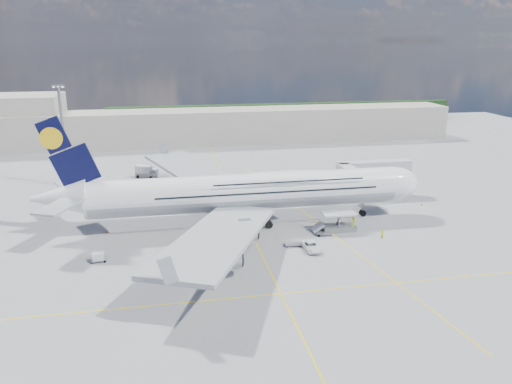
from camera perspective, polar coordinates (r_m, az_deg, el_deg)
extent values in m
plane|color=gray|center=(92.64, -0.03, -5.75)|extent=(300.00, 300.00, 0.00)
cube|color=yellow|center=(92.64, -0.03, -5.75)|extent=(0.25, 220.00, 0.01)
cube|color=yellow|center=(74.98, 2.86, -11.54)|extent=(120.00, 0.25, 0.01)
cube|color=yellow|center=(104.89, 6.49, -3.09)|extent=(14.16, 99.06, 0.01)
cylinder|color=white|center=(99.61, -1.10, 0.05)|extent=(62.00, 7.20, 7.20)
cylinder|color=#9EA0A5|center=(99.66, -1.10, -0.04)|extent=(60.76, 7.13, 7.13)
ellipsoid|color=white|center=(100.65, 3.39, 1.37)|extent=(36.00, 6.84, 3.76)
ellipsoid|color=white|center=(108.94, 15.19, 0.93)|extent=(11.52, 7.20, 7.20)
ellipsoid|color=black|center=(110.21, 16.74, 1.31)|extent=(3.84, 4.16, 1.44)
cone|color=white|center=(100.06, -21.58, -0.62)|extent=(10.00, 6.84, 6.84)
cube|color=black|center=(97.57, -20.98, 4.38)|extent=(11.02, 0.46, 14.61)
cylinder|color=yellow|center=(97.51, -22.35, 5.73)|extent=(4.00, 0.60, 4.00)
cube|color=#999EA3|center=(118.17, -6.56, 2.05)|extent=(25.49, 39.15, 3.35)
cube|color=#999EA3|center=(80.27, -4.34, -5.16)|extent=(25.49, 39.15, 3.35)
cylinder|color=#B7BABF|center=(112.09, -3.68, 0.03)|extent=(5.20, 3.50, 3.50)
cylinder|color=#B7BABF|center=(121.72, -6.40, 1.32)|extent=(5.20, 3.50, 3.50)
cylinder|color=#B7BABF|center=(88.68, -1.64, -4.59)|extent=(5.20, 3.50, 3.50)
cylinder|color=#B7BABF|center=(78.53, -3.68, -7.57)|extent=(5.20, 3.50, 3.50)
cylinder|color=gray|center=(107.83, 12.13, -1.58)|extent=(0.44, 0.44, 3.80)
cylinder|color=black|center=(108.32, 12.08, -2.35)|extent=(1.30, 0.90, 1.30)
cylinder|color=gray|center=(101.04, -1.08, -2.45)|extent=(0.56, 0.56, 3.80)
cylinder|color=black|center=(104.50, -1.38, -2.63)|extent=(1.50, 0.90, 1.50)
cube|color=#B7B7BC|center=(114.08, 10.64, 2.10)|extent=(3.00, 10.00, 2.60)
cube|color=#B7B7BC|center=(121.58, 13.32, 2.85)|extent=(18.00, 3.00, 2.60)
cylinder|color=gray|center=(118.41, 10.93, 0.85)|extent=(0.80, 0.80, 7.10)
cylinder|color=black|center=(119.29, 10.85, -0.58)|extent=(0.90, 0.80, 0.90)
cylinder|color=gray|center=(125.87, 16.55, 1.40)|extent=(1.00, 1.00, 7.10)
cube|color=gray|center=(126.72, 16.43, 0.03)|extent=(2.00, 2.00, 0.80)
cylinder|color=#B7B7BC|center=(110.67, 11.34, 1.60)|extent=(3.60, 3.60, 2.80)
cube|color=silver|center=(98.33, 9.44, -2.44)|extent=(6.50, 3.20, 0.35)
cube|color=gray|center=(99.33, 9.36, -4.04)|extent=(6.50, 3.20, 1.10)
cube|color=gray|center=(98.81, 9.40, -3.23)|extent=(0.22, 1.99, 3.00)
cylinder|color=black|center=(97.52, 8.15, -4.52)|extent=(0.70, 0.30, 0.70)
cube|color=silver|center=(97.86, 7.05, -3.99)|extent=(2.16, 2.60, 1.60)
cylinder|color=gray|center=(133.27, -21.10, 5.76)|extent=(0.70, 0.70, 25.00)
cube|color=gray|center=(131.66, -21.69, 11.18)|extent=(3.00, 0.40, 0.60)
cube|color=#B2AD9E|center=(182.14, -5.63, 7.45)|extent=(180.00, 16.00, 12.00)
cube|color=#B2AD9E|center=(193.65, -27.07, 7.16)|extent=(40.00, 22.00, 18.00)
cube|color=#193814|center=(233.02, 3.29, 9.07)|extent=(160.00, 6.00, 8.00)
cube|color=gray|center=(85.28, -10.53, -7.90)|extent=(2.99, 2.04, 0.16)
cylinder|color=black|center=(84.86, -11.26, -8.17)|extent=(0.40, 0.16, 0.40)
cylinder|color=black|center=(85.83, -9.79, -7.78)|extent=(0.40, 0.16, 0.40)
cube|color=silver|center=(84.98, -10.55, -7.46)|extent=(2.26, 1.78, 1.37)
cube|color=gray|center=(88.72, -3.59, -6.57)|extent=(3.66, 2.49, 0.20)
cylinder|color=black|center=(88.03, -4.40, -6.89)|extent=(0.49, 0.20, 0.49)
cylinder|color=black|center=(89.54, -2.79, -6.43)|extent=(0.49, 0.20, 0.49)
cube|color=silver|center=(88.37, -3.60, -6.04)|extent=(2.76, 2.18, 1.67)
cube|color=gray|center=(89.23, -3.14, -6.46)|extent=(3.33, 2.64, 0.18)
cylinder|color=black|center=(88.61, -3.85, -6.73)|extent=(0.43, 0.18, 0.43)
cylinder|color=black|center=(89.96, -2.44, -6.33)|extent=(0.43, 0.18, 0.43)
cube|color=gray|center=(88.77, -17.54, -7.42)|extent=(2.76, 1.71, 0.16)
cylinder|color=black|center=(88.49, -18.24, -7.65)|extent=(0.38, 0.16, 0.38)
cylinder|color=black|center=(89.16, -16.83, -7.33)|extent=(0.38, 0.16, 0.38)
cube|color=silver|center=(88.50, -17.58, -7.01)|extent=(2.06, 1.53, 1.31)
cube|color=gray|center=(91.13, 4.24, -5.96)|extent=(3.04, 1.77, 0.18)
cylinder|color=black|center=(90.38, 3.61, -6.24)|extent=(0.43, 0.18, 0.43)
cylinder|color=black|center=(91.99, 4.86, -5.84)|extent=(0.43, 0.18, 0.43)
cube|color=gray|center=(96.60, 7.78, -4.71)|extent=(3.30, 2.31, 0.18)
cylinder|color=black|center=(95.77, 7.21, -4.97)|extent=(0.44, 0.18, 0.44)
cylinder|color=black|center=(97.54, 8.34, -4.60)|extent=(0.44, 0.18, 0.44)
cube|color=silver|center=(90.21, -2.44, -5.95)|extent=(2.69, 1.28, 1.24)
cube|color=black|center=(89.92, -2.45, -5.50)|extent=(0.97, 1.16, 0.48)
cylinder|color=black|center=(89.75, -3.00, -6.33)|extent=(0.61, 0.24, 0.61)
cylinder|color=black|center=(90.96, -1.89, -5.99)|extent=(0.61, 0.24, 0.61)
cube|color=gray|center=(124.41, -8.24, 0.48)|extent=(6.06, 3.88, 1.75)
cube|color=silver|center=(123.94, -8.55, 1.20)|extent=(4.68, 3.46, 1.92)
cube|color=silver|center=(124.29, -7.25, 0.88)|extent=(2.16, 2.42, 1.40)
cube|color=black|center=(124.28, -6.97, 0.98)|extent=(0.71, 1.69, 0.79)
cylinder|color=black|center=(123.65, -7.32, 0.23)|extent=(0.96, 0.31, 0.96)
cylinder|color=black|center=(125.43, -9.13, 0.39)|extent=(0.96, 0.31, 0.96)
cube|color=orange|center=(124.10, -8.54, 0.93)|extent=(4.74, 3.52, 0.44)
cube|color=gray|center=(138.16, -12.42, 1.91)|extent=(6.03, 4.43, 1.75)
cube|color=silver|center=(137.77, -12.72, 2.57)|extent=(4.74, 3.84, 1.93)
cube|color=silver|center=(137.90, -11.53, 2.28)|extent=(2.31, 2.51, 1.40)
cube|color=black|center=(137.85, -11.28, 2.37)|extent=(0.90, 1.63, 0.79)
cylinder|color=black|center=(137.23, -11.62, 1.69)|extent=(0.96, 0.31, 0.96)
cylinder|color=black|center=(139.32, -13.20, 1.82)|extent=(0.96, 0.31, 0.96)
imported|color=white|center=(89.46, 6.33, -6.20)|extent=(2.60, 5.41, 1.49)
imported|color=#92E418|center=(98.96, 10.96, -3.96)|extent=(0.82, 0.70, 1.91)
imported|color=#E4F219|center=(102.65, 11.10, -3.20)|extent=(1.16, 1.09, 1.89)
imported|color=#BCF219|center=(80.70, -5.62, -8.81)|extent=(0.40, 0.93, 1.57)
imported|color=#D5F519|center=(97.11, 14.26, -4.68)|extent=(0.95, 0.93, 1.65)
imported|color=#CAE317|center=(82.67, -4.94, -8.01)|extent=(1.38, 1.00, 1.92)
cone|color=orange|center=(118.45, 18.41, -1.39)|extent=(0.40, 0.40, 0.51)
cube|color=orange|center=(118.52, 18.40, -1.50)|extent=(0.35, 0.35, 0.03)
cone|color=orange|center=(116.79, -9.85, -1.01)|extent=(0.39, 0.39, 0.49)
cube|color=orange|center=(116.86, -9.85, -1.12)|extent=(0.34, 0.34, 0.03)
cone|color=orange|center=(120.88, -11.73, -0.48)|extent=(0.45, 0.45, 0.57)
cube|color=orange|center=(120.96, -11.72, -0.61)|extent=(0.39, 0.39, 0.03)
cone|color=orange|center=(83.81, -6.24, -8.18)|extent=(0.47, 0.47, 0.60)
cube|color=orange|center=(83.93, -6.23, -8.36)|extent=(0.41, 0.41, 0.03)
cone|color=orange|center=(83.24, -11.55, -8.62)|extent=(0.47, 0.47, 0.60)
cube|color=orange|center=(83.37, -11.54, -8.80)|extent=(0.41, 0.41, 0.03)
cone|color=orange|center=(101.29, -16.62, -4.29)|extent=(0.45, 0.45, 0.58)
cube|color=orange|center=(101.39, -16.60, -4.43)|extent=(0.39, 0.39, 0.03)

